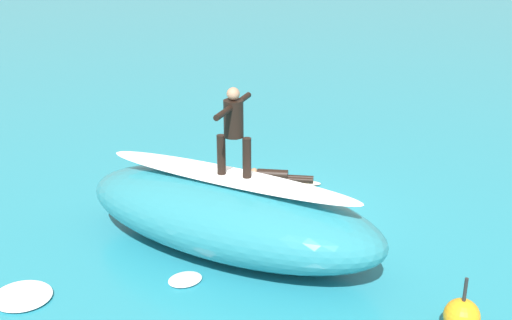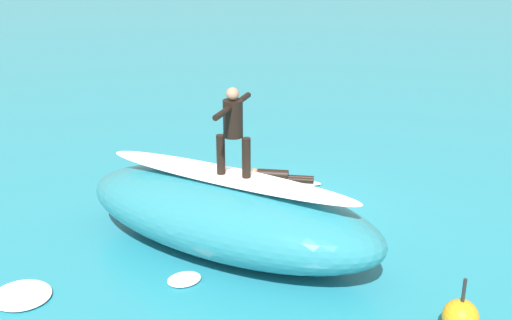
% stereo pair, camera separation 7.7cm
% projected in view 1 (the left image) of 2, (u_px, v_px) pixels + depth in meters
% --- Properties ---
extents(ground_plane, '(120.00, 120.00, 0.00)m').
position_uv_depth(ground_plane, '(268.00, 214.00, 14.11)').
color(ground_plane, teal).
extents(wave_crest, '(6.36, 2.54, 1.52)m').
position_uv_depth(wave_crest, '(229.00, 215.00, 12.34)').
color(wave_crest, teal).
rests_on(wave_crest, ground_plane).
extents(wave_foam_lip, '(5.39, 0.92, 0.08)m').
position_uv_depth(wave_foam_lip, '(228.00, 176.00, 12.05)').
color(wave_foam_lip, white).
rests_on(wave_foam_lip, wave_crest).
extents(surfboard_riding, '(1.91, 0.76, 0.08)m').
position_uv_depth(surfboard_riding, '(234.00, 177.00, 11.99)').
color(surfboard_riding, silver).
rests_on(surfboard_riding, wave_crest).
extents(surfer_riding, '(0.66, 1.59, 1.68)m').
position_uv_depth(surfer_riding, '(234.00, 125.00, 11.63)').
color(surfer_riding, black).
rests_on(surfer_riding, surfboard_riding).
extents(surfboard_paddling, '(2.39, 1.31, 0.08)m').
position_uv_depth(surfboard_paddling, '(273.00, 181.00, 15.75)').
color(surfboard_paddling, '#EAE5C6').
rests_on(surfboard_paddling, ground_plane).
extents(surfer_paddling, '(1.50, 0.74, 0.28)m').
position_uv_depth(surfer_paddling, '(277.00, 175.00, 15.68)').
color(surfer_paddling, black).
rests_on(surfer_paddling, surfboard_paddling).
extents(buoy_marker, '(0.57, 0.57, 0.97)m').
position_uv_depth(buoy_marker, '(462.00, 316.00, 10.02)').
color(buoy_marker, orange).
rests_on(buoy_marker, ground_plane).
extents(foam_patch_near, '(1.28, 1.30, 0.15)m').
position_uv_depth(foam_patch_near, '(314.00, 239.00, 12.87)').
color(foam_patch_near, white).
rests_on(foam_patch_near, ground_plane).
extents(foam_patch_mid, '(0.74, 0.80, 0.08)m').
position_uv_depth(foam_patch_mid, '(185.00, 279.00, 11.50)').
color(foam_patch_mid, white).
rests_on(foam_patch_mid, ground_plane).
extents(foam_patch_far, '(1.21, 1.17, 0.09)m').
position_uv_depth(foam_patch_far, '(22.00, 296.00, 10.99)').
color(foam_patch_far, white).
rests_on(foam_patch_far, ground_plane).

